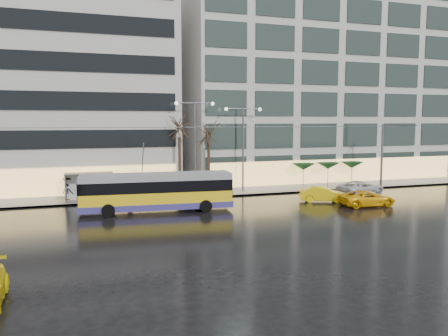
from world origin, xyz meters
name	(u,v)px	position (x,y,z in m)	size (l,w,h in m)	color
ground	(205,220)	(0.00, 0.00, 0.00)	(140.00, 140.00, 0.00)	black
sidewalk	(188,190)	(2.00, 14.00, 0.07)	(80.00, 10.00, 0.15)	gray
kerb	(200,198)	(2.00, 9.05, 0.07)	(80.00, 0.10, 0.15)	slate
building_left	(2,83)	(-16.00, 19.00, 11.15)	(34.00, 14.00, 22.00)	#BAB7B1
building_right	(310,78)	(19.00, 19.00, 12.65)	(32.00, 14.00, 25.00)	#BAB7B1
trolleybus	(157,193)	(-2.85, 4.34, 1.52)	(12.28, 5.16, 5.62)	yellow
catenary	(192,155)	(1.00, 7.94, 4.25)	(42.24, 5.12, 7.00)	#595B60
bus_shelter	(85,180)	(-8.38, 10.69, 1.96)	(4.20, 1.60, 2.51)	#595B60
street_lamp_near	(195,135)	(2.00, 10.80, 5.99)	(3.96, 0.36, 9.03)	#595B60
street_lamp_far	(243,137)	(7.00, 10.80, 5.71)	(3.96, 0.36, 8.53)	#595B60
tree_a	(179,123)	(0.50, 11.00, 7.09)	(3.20, 3.20, 8.40)	black
tree_b	(209,130)	(3.50, 11.20, 6.40)	(3.20, 3.20, 7.70)	black
parasol_a	(303,167)	(14.00, 11.00, 2.45)	(2.50, 2.50, 2.65)	#595B60
parasol_b	(328,166)	(17.00, 11.00, 2.45)	(2.50, 2.50, 2.65)	#595B60
parasol_c	(352,165)	(20.00, 11.00, 2.45)	(2.50, 2.50, 2.65)	#595B60
taxi_b	(323,194)	(12.21, 3.96, 0.69)	(1.45, 4.16, 1.37)	yellow
taxi_c	(367,198)	(14.84, 1.02, 0.67)	(2.23, 4.83, 1.34)	yellow
sedan_silver	(361,188)	(17.75, 6.08, 0.70)	(2.34, 5.07, 1.41)	silver
pedestrian_a	(129,184)	(-4.54, 9.40, 1.63)	(1.11, 1.13, 2.19)	black
pedestrian_b	(100,190)	(-7.01, 11.43, 0.91)	(0.88, 0.78, 1.52)	black
pedestrian_c	(68,188)	(-9.89, 11.34, 1.27)	(1.16, 1.10, 2.11)	black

